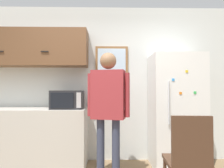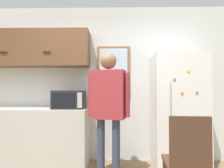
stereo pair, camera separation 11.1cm
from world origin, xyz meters
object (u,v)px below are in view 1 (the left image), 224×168
(microwave, at_px, (68,100))
(chair, at_px, (188,156))
(refrigerator, at_px, (176,110))
(person, at_px, (108,100))

(microwave, distance_m, chair, 1.91)
(microwave, relative_size, refrigerator, 0.27)
(refrigerator, bearing_deg, person, -159.91)
(chair, bearing_deg, refrigerator, -98.46)
(microwave, height_order, person, person)
(microwave, bearing_deg, chair, -35.27)
(refrigerator, xyz_separation_m, chair, (-0.24, -1.08, -0.37))
(person, xyz_separation_m, refrigerator, (1.10, 0.40, -0.18))
(person, bearing_deg, refrigerator, 34.02)
(microwave, bearing_deg, refrigerator, 0.87)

